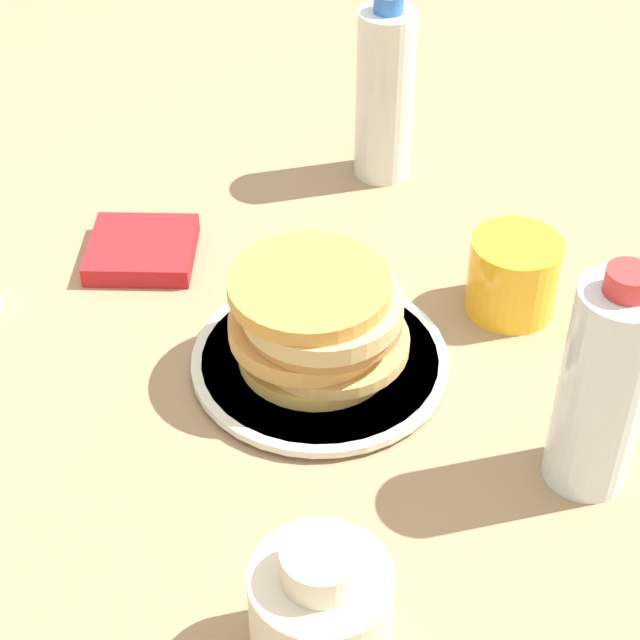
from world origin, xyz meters
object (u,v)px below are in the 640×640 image
at_px(juice_glass, 513,275).
at_px(water_bottle_mid, 385,94).
at_px(plate, 320,361).
at_px(pancake_stack, 318,320).
at_px(cream_jug, 321,613).
at_px(water_bottle_far, 603,386).

bearing_deg(juice_glass, water_bottle_mid, -95.84).
height_order(juice_glass, water_bottle_mid, water_bottle_mid).
relative_size(plate, juice_glass, 2.70).
bearing_deg(plate, pancake_stack, -12.26).
distance_m(pancake_stack, water_bottle_mid, 0.32).
distance_m(cream_jug, water_bottle_far, 0.27).
height_order(water_bottle_mid, water_bottle_far, water_bottle_mid).
bearing_deg(water_bottle_far, pancake_stack, -60.85).
height_order(plate, water_bottle_far, water_bottle_far).
bearing_deg(water_bottle_far, cream_jug, 7.12).
height_order(plate, cream_jug, cream_jug).
bearing_deg(cream_jug, pancake_stack, -120.41).
height_order(cream_jug, water_bottle_mid, water_bottle_mid).
bearing_deg(juice_glass, pancake_stack, -5.92).
bearing_deg(water_bottle_far, water_bottle_mid, -103.12).
bearing_deg(plate, cream_jug, 59.19).
distance_m(pancake_stack, cream_jug, 0.28).
bearing_deg(cream_jug, juice_glass, -146.58).
xyz_separation_m(juice_glass, water_bottle_far, (0.08, 0.19, 0.06)).
xyz_separation_m(cream_jug, water_bottle_mid, (-0.36, -0.48, 0.05)).
distance_m(pancake_stack, water_bottle_far, 0.24).
height_order(plate, pancake_stack, pancake_stack).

